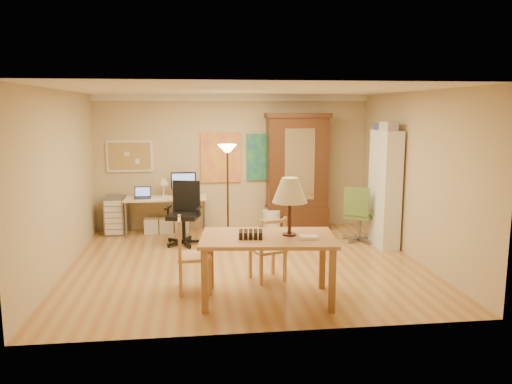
{
  "coord_description": "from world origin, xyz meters",
  "views": [
    {
      "loc": [
        -0.76,
        -7.58,
        2.4
      ],
      "look_at": [
        0.2,
        0.3,
        1.09
      ],
      "focal_mm": 35.0,
      "sensor_mm": 36.0,
      "label": 1
    }
  ],
  "objects": [
    {
      "name": "wastebin",
      "position": [
        0.71,
        1.97,
        0.22
      ],
      "size": [
        0.35,
        0.35,
        0.44
      ],
      "primitive_type": "cylinder",
      "color": "silver",
      "rests_on": "floor"
    },
    {
      "name": "ladder_chair_back",
      "position": [
        0.24,
        -0.83,
        0.44
      ],
      "size": [
        0.54,
        0.53,
        0.93
      ],
      "color": "tan",
      "rests_on": "floor"
    },
    {
      "name": "floor",
      "position": [
        0.0,
        0.0,
        0.0
      ],
      "size": [
        5.5,
        5.5,
        0.0
      ],
      "primitive_type": "plane",
      "color": "#A66C3B",
      "rests_on": "ground"
    },
    {
      "name": "crown_molding",
      "position": [
        0.0,
        2.46,
        2.64
      ],
      "size": [
        5.5,
        0.08,
        0.12
      ],
      "primitive_type": "cube",
      "color": "white",
      "rests_on": "floor"
    },
    {
      "name": "computer_desk",
      "position": [
        -1.32,
        2.16,
        0.44
      ],
      "size": [
        1.57,
        0.69,
        1.19
      ],
      "color": "beige",
      "rests_on": "floor"
    },
    {
      "name": "dining_table",
      "position": [
        0.23,
        -1.55,
        0.99
      ],
      "size": [
        1.77,
        1.19,
        1.57
      ],
      "color": "brown",
      "rests_on": "floor"
    },
    {
      "name": "corkboard",
      "position": [
        -2.05,
        2.47,
        1.5
      ],
      "size": [
        0.9,
        0.04,
        0.62
      ],
      "primitive_type": "cube",
      "color": "tan",
      "rests_on": "floor"
    },
    {
      "name": "torchiere_lamp",
      "position": [
        -0.22,
        0.89,
        1.46
      ],
      "size": [
        0.33,
        0.33,
        1.82
      ],
      "color": "#3A2B17",
      "rests_on": "floor"
    },
    {
      "name": "office_chair_black",
      "position": [
        -0.98,
        1.28,
        0.3
      ],
      "size": [
        0.7,
        0.7,
        1.13
      ],
      "color": "black",
      "rests_on": "floor"
    },
    {
      "name": "armoire",
      "position": [
        1.27,
        2.24,
        1.02
      ],
      "size": [
        1.27,
        0.6,
        2.34
      ],
      "color": "#3C1D10",
      "rests_on": "floor"
    },
    {
      "name": "office_chair_green",
      "position": [
        2.21,
        1.08,
        0.28
      ],
      "size": [
        0.66,
        0.66,
        1.03
      ],
      "color": "slate",
      "rests_on": "floor"
    },
    {
      "name": "drawer_cart",
      "position": [
        -2.34,
        2.19,
        0.38
      ],
      "size": [
        0.38,
        0.45,
        0.75
      ],
      "color": "slate",
      "rests_on": "floor"
    },
    {
      "name": "ladder_chair_left",
      "position": [
        -0.83,
        -1.12,
        0.47
      ],
      "size": [
        0.46,
        0.48,
        1.0
      ],
      "color": "tan",
      "rests_on": "floor"
    },
    {
      "name": "art_panel_left",
      "position": [
        -0.25,
        2.47,
        1.45
      ],
      "size": [
        0.8,
        0.04,
        1.0
      ],
      "primitive_type": "cube",
      "color": "yellow",
      "rests_on": "floor"
    },
    {
      "name": "bookshelf",
      "position": [
        2.55,
        0.76,
        1.02
      ],
      "size": [
        0.31,
        0.82,
        2.05
      ],
      "color": "white",
      "rests_on": "floor"
    },
    {
      "name": "art_panel_right",
      "position": [
        0.65,
        2.47,
        1.45
      ],
      "size": [
        0.75,
        0.04,
        0.95
      ],
      "primitive_type": "cube",
      "color": "#22558A",
      "rests_on": "floor"
    }
  ]
}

